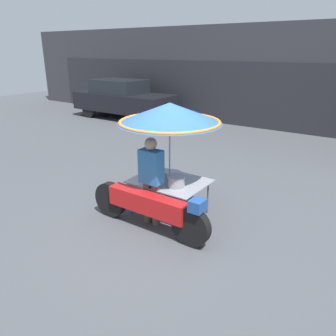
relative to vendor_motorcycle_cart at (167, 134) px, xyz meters
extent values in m
plane|color=#4C4F54|center=(0.14, -0.28, -1.51)|extent=(36.00, 36.00, 0.00)
cube|color=#38383D|center=(0.14, 8.74, 0.35)|extent=(28.00, 2.00, 3.72)
cube|color=#28282D|center=(0.14, 7.71, -0.31)|extent=(23.80, 0.06, 2.40)
cylinder|color=black|center=(0.82, -0.55, -1.19)|extent=(0.63, 0.14, 0.63)
cylinder|color=black|center=(-0.83, -0.55, -1.19)|extent=(0.63, 0.14, 0.63)
cube|color=red|center=(0.00, -0.55, -1.03)|extent=(1.46, 0.24, 0.32)
cube|color=#234C93|center=(0.92, -0.55, -0.81)|extent=(0.20, 0.24, 0.18)
cylinder|color=black|center=(0.00, 0.39, -1.22)|extent=(0.57, 0.14, 0.57)
cylinder|color=#515156|center=(0.54, -0.32, -1.19)|extent=(0.03, 0.03, 0.63)
cylinder|color=#515156|center=(0.54, 0.51, -1.19)|extent=(0.03, 0.03, 0.63)
cylinder|color=#515156|center=(-0.55, -0.32, -1.19)|extent=(0.03, 0.03, 0.63)
cylinder|color=#515156|center=(-0.55, 0.51, -1.19)|extent=(0.03, 0.03, 0.63)
cube|color=#9E9EA3|center=(0.00, 0.09, -0.86)|extent=(1.29, 0.98, 0.02)
cylinder|color=#B2B2B7|center=(0.00, 0.09, -0.34)|extent=(0.03, 0.03, 1.03)
cone|color=blue|center=(0.00, 0.09, 0.34)|extent=(1.73, 1.73, 0.33)
torus|color=orange|center=(0.00, 0.09, 0.19)|extent=(1.69, 1.69, 0.05)
cylinder|color=silver|center=(-0.29, -0.08, -0.77)|extent=(0.33, 0.33, 0.16)
cylinder|color=#939399|center=(0.22, -0.05, -0.76)|extent=(0.31, 0.31, 0.18)
cylinder|color=#B7B7BC|center=(-0.07, 0.29, -0.81)|extent=(0.30, 0.30, 0.09)
cylinder|color=#4C473D|center=(-0.16, -0.34, -1.13)|extent=(0.14, 0.14, 0.75)
cylinder|color=#4C473D|center=(0.02, -0.34, -1.13)|extent=(0.14, 0.14, 0.75)
cube|color=teal|center=(-0.07, -0.34, -0.47)|extent=(0.38, 0.22, 0.56)
sphere|color=tan|center=(-0.07, -0.34, -0.09)|extent=(0.20, 0.20, 0.20)
cylinder|color=black|center=(-5.20, 5.52, -1.17)|extent=(0.67, 0.20, 0.67)
cylinder|color=black|center=(-5.20, 6.97, -1.17)|extent=(0.67, 0.20, 0.67)
cylinder|color=black|center=(-7.99, 5.52, -1.17)|extent=(0.67, 0.20, 0.67)
cylinder|color=black|center=(-7.99, 6.97, -1.17)|extent=(0.67, 0.20, 0.67)
cube|color=black|center=(-6.59, 6.25, -0.80)|extent=(4.50, 1.71, 0.73)
cube|color=#1E2328|center=(-6.82, 6.25, -0.16)|extent=(2.16, 1.50, 0.55)
cylinder|color=gray|center=(-8.68, 7.03, -1.40)|extent=(0.38, 0.38, 0.21)
sphere|color=#388442|center=(-8.68, 7.03, -1.00)|extent=(0.68, 0.68, 0.68)
camera|label=1|loc=(3.00, -4.30, 1.32)|focal=35.00mm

